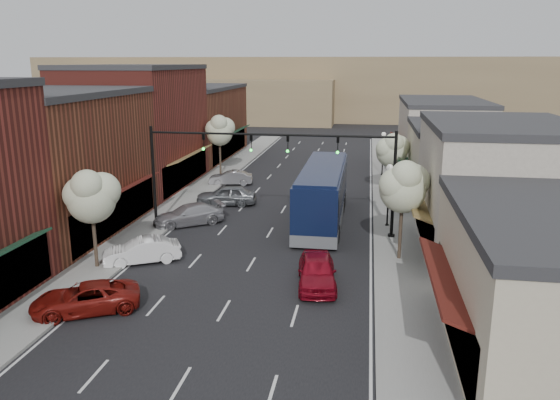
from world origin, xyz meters
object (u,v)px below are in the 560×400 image
at_px(parked_car_d, 226,195).
at_px(parked_car_e, 231,178).
at_px(parked_car_a, 86,298).
at_px(signal_mast_right, 357,168).
at_px(red_hatchback, 317,271).
at_px(tree_right_far, 392,149).
at_px(tree_left_near, 91,195).
at_px(lamp_post_far, 383,147).
at_px(coach_bus, 323,193).
at_px(parked_car_c, 189,215).
at_px(parked_car_b, 142,251).
at_px(tree_right_near, 404,186).
at_px(tree_left_far, 220,130).
at_px(lamp_post_near, 389,185).
at_px(signal_mast_left, 187,162).

bearing_deg(parked_car_d, parked_car_e, -176.30).
xyz_separation_m(parked_car_a, parked_car_e, (0.00, 26.97, -0.01)).
relative_size(signal_mast_right, red_hatchback, 1.73).
bearing_deg(red_hatchback, tree_right_far, 70.89).
height_order(parked_car_a, parked_car_d, parked_car_d).
relative_size(red_hatchback, parked_car_d, 1.00).
xyz_separation_m(tree_left_near, lamp_post_far, (16.05, 28.06, -1.22)).
bearing_deg(coach_bus, parked_car_c, -166.04).
bearing_deg(parked_car_b, coach_bus, 108.05).
xyz_separation_m(coach_bus, parked_car_a, (-9.44, -16.33, -1.42)).
bearing_deg(lamp_post_far, tree_right_near, -88.70).
relative_size(tree_right_far, parked_car_e, 1.35).
relative_size(lamp_post_far, parked_car_d, 0.93).
height_order(tree_left_far, parked_car_e, tree_left_far).
bearing_deg(parked_car_d, lamp_post_near, 63.95).
bearing_deg(parked_car_c, lamp_post_far, 109.10).
distance_m(tree_right_far, parked_car_a, 29.16).
distance_m(parked_car_c, parked_car_e, 12.95).
bearing_deg(signal_mast_left, tree_left_far, 98.35).
bearing_deg(lamp_post_far, signal_mast_right, -96.22).
bearing_deg(tree_left_near, signal_mast_right, 30.14).
height_order(coach_bus, parked_car_d, coach_bus).
bearing_deg(tree_left_near, parked_car_d, 76.47).
relative_size(lamp_post_near, parked_car_a, 0.92).
height_order(lamp_post_far, red_hatchback, lamp_post_far).
relative_size(tree_left_near, tree_left_far, 0.93).
distance_m(parked_car_a, parked_car_b, 6.40).
bearing_deg(tree_left_near, lamp_post_far, 60.22).
relative_size(tree_left_near, parked_car_a, 1.18).
relative_size(tree_left_far, red_hatchback, 1.29).
distance_m(parked_car_b, parked_car_e, 20.58).
height_order(tree_right_near, parked_car_d, tree_right_near).
xyz_separation_m(parked_car_a, parked_car_d, (1.48, 19.73, 0.14)).
distance_m(coach_bus, parked_car_b, 13.77).
height_order(signal_mast_left, tree_right_far, signal_mast_left).
bearing_deg(tree_left_near, red_hatchback, -1.86).
relative_size(lamp_post_near, parked_car_c, 0.89).
relative_size(tree_right_near, tree_left_near, 1.05).
xyz_separation_m(tree_right_near, parked_car_b, (-14.55, -2.66, -3.74)).
bearing_deg(lamp_post_near, tree_left_near, -146.67).
bearing_deg(parked_car_c, tree_right_near, 35.70).
height_order(signal_mast_left, tree_left_far, signal_mast_left).
bearing_deg(lamp_post_near, signal_mast_right, -131.05).
bearing_deg(parked_car_d, tree_left_far, -170.52).
relative_size(lamp_post_near, coach_bus, 0.34).
bearing_deg(tree_right_near, tree_left_near, -166.45).
relative_size(coach_bus, parked_car_e, 3.29).
distance_m(tree_right_near, parked_car_a, 17.55).
distance_m(tree_right_near, parked_car_d, 17.26).
distance_m(lamp_post_far, coach_bus, 17.42).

